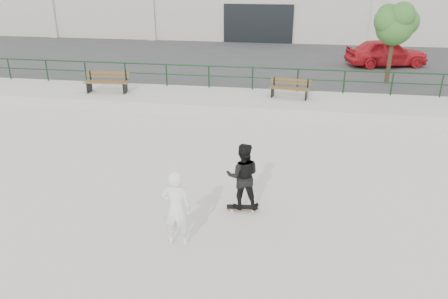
% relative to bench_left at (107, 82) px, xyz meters
% --- Properties ---
extents(ground, '(120.00, 120.00, 0.00)m').
position_rel_bench_left_xyz_m(ground, '(5.28, -9.33, -0.94)').
color(ground, beige).
rests_on(ground, ground).
extents(ledge, '(30.00, 3.00, 0.50)m').
position_rel_bench_left_xyz_m(ledge, '(5.28, 0.17, -0.69)').
color(ledge, '#B9B2A9').
rests_on(ledge, ground).
extents(parking_strip, '(60.00, 14.00, 0.50)m').
position_rel_bench_left_xyz_m(parking_strip, '(5.28, 8.67, -0.69)').
color(parking_strip, '#353535').
rests_on(parking_strip, ground).
extents(railing, '(28.00, 0.06, 1.03)m').
position_rel_bench_left_xyz_m(railing, '(5.28, 1.47, 0.30)').
color(railing, '#133419').
rests_on(railing, ledge).
extents(bench_left, '(1.98, 0.74, 0.89)m').
position_rel_bench_left_xyz_m(bench_left, '(0.00, 0.00, 0.00)').
color(bench_left, brown).
rests_on(bench_left, ledge).
extents(bench_right, '(1.78, 0.73, 0.80)m').
position_rel_bench_left_xyz_m(bench_right, '(7.98, 0.41, -0.05)').
color(bench_right, brown).
rests_on(bench_right, ledge).
extents(tree, '(2.10, 1.87, 3.74)m').
position_rel_bench_left_xyz_m(tree, '(12.52, 3.71, 2.36)').
color(tree, '#3E2D1F').
rests_on(tree, parking_strip).
extents(red_car, '(4.68, 2.83, 1.49)m').
position_rel_bench_left_xyz_m(red_car, '(13.07, 7.75, 0.30)').
color(red_car, red).
rests_on(red_car, parking_strip).
extents(skateboard, '(0.80, 0.30, 0.09)m').
position_rel_bench_left_xyz_m(skateboard, '(7.07, -8.30, -0.87)').
color(skateboard, black).
rests_on(skateboard, ground).
extents(standing_skater, '(0.89, 0.73, 1.70)m').
position_rel_bench_left_xyz_m(standing_skater, '(7.07, -8.30, 0.00)').
color(standing_skater, black).
rests_on(standing_skater, skateboard).
extents(seated_skater, '(0.65, 0.43, 1.75)m').
position_rel_bench_left_xyz_m(seated_skater, '(5.85, -9.95, -0.07)').
color(seated_skater, white).
rests_on(seated_skater, ground).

